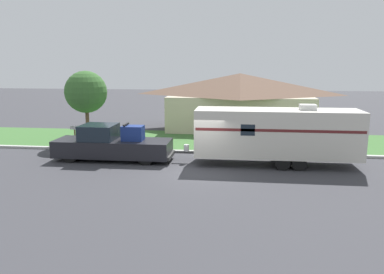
{
  "coord_description": "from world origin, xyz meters",
  "views": [
    {
      "loc": [
        1.84,
        -17.97,
        5.23
      ],
      "look_at": [
        -0.52,
        1.56,
        1.4
      ],
      "focal_mm": 35.0,
      "sensor_mm": 36.0,
      "label": 1
    }
  ],
  "objects": [
    {
      "name": "ground_plane",
      "position": [
        0.0,
        0.0,
        0.0
      ],
      "size": [
        120.0,
        120.0,
        0.0
      ],
      "primitive_type": "plane",
      "color": "#38383D"
    },
    {
      "name": "curb_strip",
      "position": [
        0.0,
        3.75,
        0.07
      ],
      "size": [
        80.0,
        0.3,
        0.14
      ],
      "color": "#ADADA8",
      "rests_on": "ground_plane"
    },
    {
      "name": "lawn_strip",
      "position": [
        0.0,
        7.4,
        0.01
      ],
      "size": [
        80.0,
        7.0,
        0.03
      ],
      "color": "#3D6B33",
      "rests_on": "ground_plane"
    },
    {
      "name": "house_across_street",
      "position": [
        2.04,
        12.96,
        2.34
      ],
      "size": [
        12.14,
        7.24,
        4.52
      ],
      "color": "beige",
      "rests_on": "ground_plane"
    },
    {
      "name": "pickup_truck",
      "position": [
        -5.0,
        1.56,
        0.87
      ],
      "size": [
        6.51,
        2.0,
        2.06
      ],
      "color": "black",
      "rests_on": "ground_plane"
    },
    {
      "name": "travel_trailer",
      "position": [
        3.92,
        1.56,
        1.72
      ],
      "size": [
        9.59,
        2.24,
        3.23
      ],
      "color": "black",
      "rests_on": "ground_plane"
    },
    {
      "name": "mailbox",
      "position": [
        -8.47,
        4.54,
        1.04
      ],
      "size": [
        0.48,
        0.2,
        1.36
      ],
      "color": "brown",
      "rests_on": "ground_plane"
    },
    {
      "name": "tree_in_yard",
      "position": [
        -8.0,
        5.57,
        3.44
      ],
      "size": [
        2.74,
        2.74,
        4.83
      ],
      "color": "brown",
      "rests_on": "ground_plane"
    }
  ]
}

